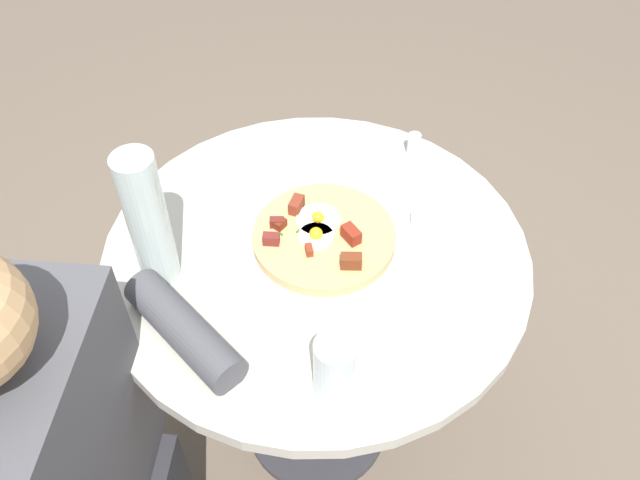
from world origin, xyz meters
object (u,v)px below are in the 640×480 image
Objects in this scene: bread_plate at (458,221)px; water_glass at (335,367)px; fork at (282,154)px; water_bottle at (148,220)px; dining_table at (316,302)px; breakfast_pizza at (323,236)px; pizza_plate at (324,243)px; salt_shaker at (414,144)px; knife at (298,153)px.

water_glass reaches higher than bread_plate.
fork is at bearing -164.63° from water_glass.
bread_plate is 0.67× the size of water_bottle.
water_glass is at bearing 10.68° from dining_table.
pizza_plate is at bearing 93.96° from breakfast_pizza.
salt_shaker is (-0.29, 0.17, 0.02)m from pizza_plate.
salt_shaker is at bearing 88.32° from fork.
breakfast_pizza is at bearing -171.97° from water_glass.
bread_plate is at bearing 56.66° from fork.
water_glass is at bearing -12.43° from salt_shaker.
water_bottle is at bearing -72.69° from bread_plate.
dining_table is 4.38× the size of bread_plate.
pizza_plate is 0.28m from fork.
bread_plate is at bearing 107.09° from breakfast_pizza.
knife is (-0.18, -0.34, 0.00)m from bread_plate.
bread_plate is at bearing 107.31° from water_bottle.
dining_table is 0.38m from water_glass.
breakfast_pizza reaches higher than knife.
dining_table is at bearing 106.05° from water_bottle.
breakfast_pizza is 0.33m from water_bottle.
bread_plate reaches higher than dining_table.
water_bottle is (-0.21, -0.34, 0.08)m from water_glass.
fork is 1.49× the size of water_glass.
water_glass reaches higher than knife.
pizza_plate is at bearing 130.23° from dining_table.
breakfast_pizza is 1.53× the size of fork.
salt_shaker is (-0.03, 0.29, 0.02)m from fork.
knife is at bearing -83.39° from salt_shaker.
bread_plate is at bearing 53.70° from knife.
water_bottle reaches higher than breakfast_pizza.
breakfast_pizza is at bearing 7.69° from knife.
breakfast_pizza is at bearing 15.10° from fork.
bread_plate is at bearing 107.17° from pizza_plate.
pizza_plate is 0.27m from bread_plate.
fork is 1.00× the size of knife.
fork is 0.41m from water_bottle.
breakfast_pizza is 0.28m from bread_plate.
knife is at bearing -168.17° from water_glass.
breakfast_pizza is 2.27× the size of water_glass.
water_bottle reaches higher than bread_plate.
water_glass is at bearing 8.03° from breakfast_pizza.
pizza_plate is 1.19× the size of breakfast_pizza.
water_bottle is at bearing -40.51° from knife.
knife is (-0.26, -0.08, -0.02)m from breakfast_pizza.
dining_table is 0.33m from fork.
water_glass is 0.41m from water_bottle.
fork is (-0.25, -0.11, -0.02)m from breakfast_pizza.
bread_plate is at bearing 150.58° from water_glass.
dining_table is 0.20m from breakfast_pizza.
knife is 3.53× the size of salt_shaker.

